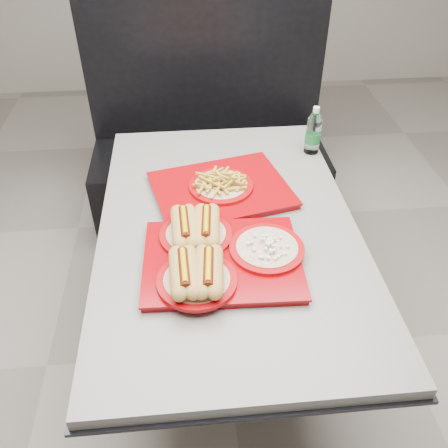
{
  "coord_description": "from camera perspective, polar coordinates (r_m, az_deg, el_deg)",
  "views": [
    {
      "loc": [
        -0.14,
        -1.3,
        1.8
      ],
      "look_at": [
        -0.02,
        -0.1,
        0.83
      ],
      "focal_mm": 38.0,
      "sensor_mm": 36.0,
      "label": 1
    }
  ],
  "objects": [
    {
      "name": "diner_table",
      "position": [
        1.78,
        0.45,
        -4.02
      ],
      "size": [
        0.92,
        1.42,
        0.75
      ],
      "color": "black",
      "rests_on": "ground"
    },
    {
      "name": "booth_bench",
      "position": [
        2.77,
        -1.84,
        8.7
      ],
      "size": [
        1.3,
        0.57,
        1.35
      ],
      "color": "black",
      "rests_on": "ground"
    },
    {
      "name": "tray_far",
      "position": [
        1.8,
        -0.36,
        4.45
      ],
      "size": [
        0.57,
        0.49,
        0.1
      ],
      "rotation": [
        0.0,
        0.0,
        0.23
      ],
      "color": "#890309",
      "rests_on": "diner_table"
    },
    {
      "name": "ground",
      "position": [
        2.22,
        0.37,
        -15.09
      ],
      "size": [
        6.0,
        6.0,
        0.0
      ],
      "primitive_type": "plane",
      "color": "gray",
      "rests_on": "ground"
    },
    {
      "name": "water_bottle",
      "position": [
        2.07,
        10.69,
        10.7
      ],
      "size": [
        0.07,
        0.07,
        0.21
      ],
      "rotation": [
        0.0,
        0.0,
        0.01
      ],
      "color": "silver",
      "rests_on": "diner_table"
    },
    {
      "name": "tray_near",
      "position": [
        1.49,
        -1.04,
        -3.65
      ],
      "size": [
        0.52,
        0.45,
        0.11
      ],
      "rotation": [
        0.0,
        0.0,
        -0.03
      ],
      "color": "#890309",
      "rests_on": "diner_table"
    }
  ]
}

